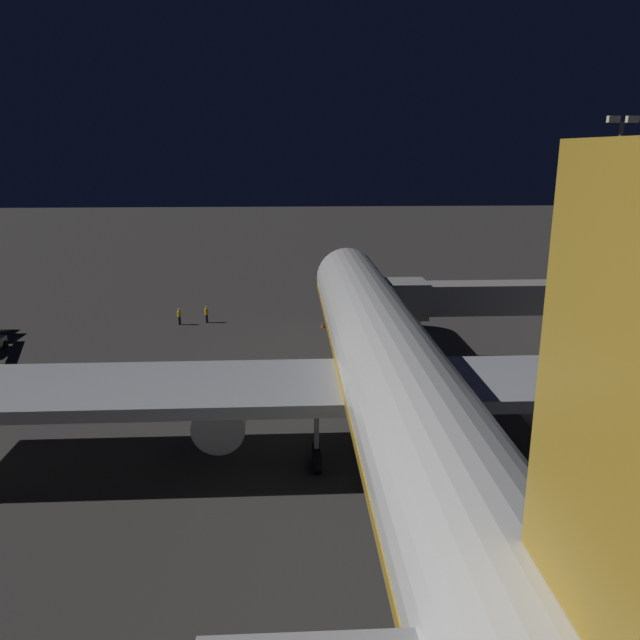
# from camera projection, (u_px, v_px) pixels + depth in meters

# --- Properties ---
(ground_plane) EXTENTS (320.00, 320.00, 0.00)m
(ground_plane) POSITION_uv_depth(u_px,v_px,m) (363.00, 385.00, 47.64)
(ground_plane) COLOR #383533
(airliner_at_gate) EXTENTS (54.88, 59.13, 17.59)m
(airliner_at_gate) POSITION_uv_depth(u_px,v_px,m) (391.00, 372.00, 34.78)
(airliner_at_gate) COLOR silver
(airliner_at_gate) RESTS_ON ground_plane
(jet_bridge) EXTENTS (19.54, 3.40, 7.06)m
(jet_bridge) POSITION_uv_depth(u_px,v_px,m) (484.00, 298.00, 51.71)
(jet_bridge) COLOR #9E9E99
(jet_bridge) RESTS_ON ground_plane
(apron_floodlight_mast) EXTENTS (2.90, 0.50, 20.53)m
(apron_floodlight_mast) POSITION_uv_depth(u_px,v_px,m) (612.00, 212.00, 59.58)
(apron_floodlight_mast) COLOR #59595E
(apron_floodlight_mast) RESTS_ON ground_plane
(ground_crew_by_belt_loader) EXTENTS (0.40, 0.40, 1.78)m
(ground_crew_by_belt_loader) POSITION_uv_depth(u_px,v_px,m) (207.00, 314.00, 64.79)
(ground_crew_by_belt_loader) COLOR black
(ground_crew_by_belt_loader) RESTS_ON ground_plane
(ground_crew_marshaller_fwd) EXTENTS (0.40, 0.40, 1.73)m
(ground_crew_marshaller_fwd) POSITION_uv_depth(u_px,v_px,m) (179.00, 316.00, 64.03)
(ground_crew_marshaller_fwd) COLOR black
(ground_crew_marshaller_fwd) RESTS_ON ground_plane
(traffic_cone_nose_port) EXTENTS (0.36, 0.36, 0.55)m
(traffic_cone_nose_port) POSITION_uv_depth(u_px,v_px,m) (366.00, 324.00, 63.49)
(traffic_cone_nose_port) COLOR orange
(traffic_cone_nose_port) RESTS_ON ground_plane
(traffic_cone_nose_starboard) EXTENTS (0.36, 0.36, 0.55)m
(traffic_cone_nose_starboard) POSITION_uv_depth(u_px,v_px,m) (323.00, 325.00, 63.26)
(traffic_cone_nose_starboard) COLOR orange
(traffic_cone_nose_starboard) RESTS_ON ground_plane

